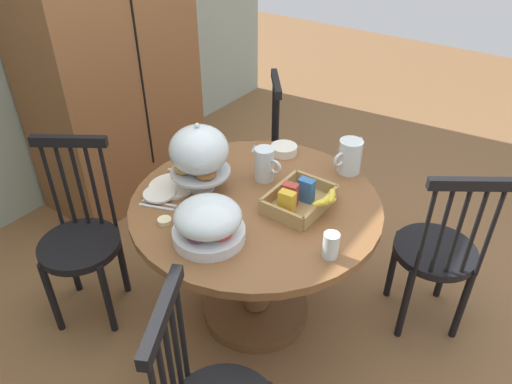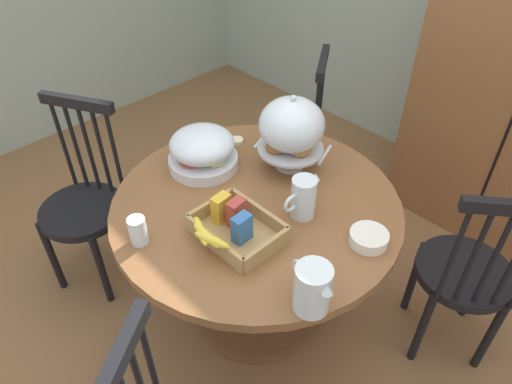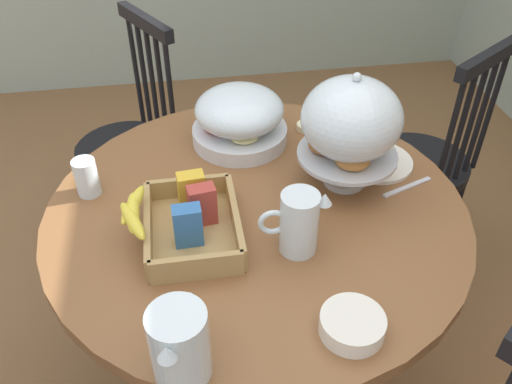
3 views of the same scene
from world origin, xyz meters
name	(u,v)px [view 1 (image 1 of 3)]	position (x,y,z in m)	size (l,w,h in m)	color
ground_plane	(271,295)	(0.00, 0.00, 0.00)	(10.00, 10.00, 0.00)	brown
wall_back	(20,8)	(0.00, 1.83, 1.30)	(4.80, 0.06, 2.60)	#9EAD9E
wooden_armoire	(109,56)	(0.33, 1.50, 0.98)	(1.18, 0.60, 1.96)	brown
dining_table	(256,238)	(-0.15, 0.00, 0.52)	(1.15, 1.15, 0.74)	brown
windsor_chair_near_window	(437,254)	(0.33, -0.74, 0.45)	(0.46, 0.46, 0.97)	black
windsor_chair_by_cabinet	(253,158)	(0.56, 0.52, 0.45)	(0.47, 0.47, 0.97)	black
windsor_chair_facing_door	(81,242)	(-0.62, 0.74, 0.45)	(0.46, 0.46, 0.97)	black
pastry_stand_with_dome	(199,152)	(-0.21, 0.27, 0.94)	(0.28, 0.28, 0.34)	silver
fruit_platter_covered	(208,222)	(-0.47, 0.00, 0.83)	(0.30, 0.30, 0.18)	silver
orange_juice_pitcher	(349,158)	(0.33, -0.23, 0.82)	(0.20, 0.12, 0.17)	silver
milk_pitcher	(264,165)	(0.03, 0.07, 0.82)	(0.09, 0.18, 0.17)	silver
cereal_basket	(301,199)	(-0.07, -0.19, 0.78)	(0.32, 0.30, 0.12)	tan
china_plate_large	(172,186)	(-0.29, 0.39, 0.75)	(0.22, 0.22, 0.01)	white
china_plate_small	(159,194)	(-0.38, 0.38, 0.76)	(0.15, 0.15, 0.01)	white
cereal_bowl	(284,150)	(0.29, 0.13, 0.76)	(0.14, 0.14, 0.04)	white
drinking_glass	(331,245)	(-0.28, -0.45, 0.80)	(0.06, 0.06, 0.11)	silver
butter_dish	(165,221)	(-0.51, 0.22, 0.75)	(0.06, 0.06, 0.02)	beige
table_knife	(159,203)	(-0.42, 0.34, 0.74)	(0.17, 0.01, 0.01)	silver
dinner_fork	(157,207)	(-0.45, 0.33, 0.74)	(0.17, 0.01, 0.01)	silver
soup_spoon	(183,172)	(-0.16, 0.44, 0.74)	(0.17, 0.01, 0.01)	silver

